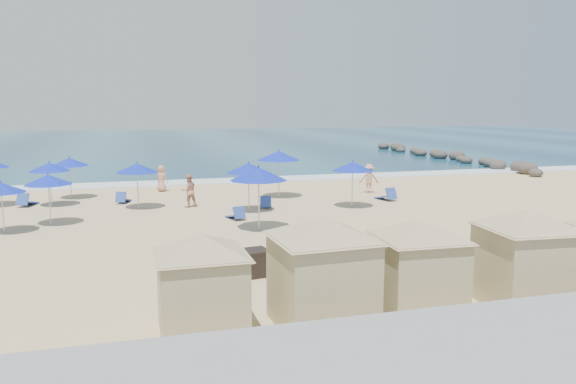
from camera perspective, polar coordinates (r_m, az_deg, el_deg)
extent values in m
plane|color=#D2B485|center=(22.41, -4.06, -4.27)|extent=(160.00, 160.00, 0.00)
cube|color=navy|center=(76.67, -12.50, 4.89)|extent=(160.00, 80.00, 0.06)
cube|color=white|center=(37.48, -8.90, 1.03)|extent=(160.00, 2.50, 0.08)
cube|color=gray|center=(10.50, 11.20, -16.94)|extent=(160.00, 2.20, 1.10)
ellipsoid|color=#312C29|center=(43.70, 23.87, 1.79)|extent=(1.00, 1.00, 0.65)
ellipsoid|color=#312C29|center=(45.14, 23.14, 2.21)|extent=(1.48, 1.48, 0.96)
ellipsoid|color=#312C29|center=(46.61, 22.45, 2.41)|extent=(1.40, 1.40, 0.91)
ellipsoid|color=#312C29|center=(47.29, 20.53, 2.58)|extent=(1.32, 1.32, 0.86)
ellipsoid|color=#312C29|center=(48.78, 19.95, 2.76)|extent=(1.24, 1.24, 0.81)
ellipsoid|color=#312C29|center=(50.28, 19.40, 2.93)|extent=(1.16, 1.16, 0.75)
ellipsoid|color=#312C29|center=(51.04, 17.66, 3.07)|extent=(1.08, 1.08, 0.70)
ellipsoid|color=#312C29|center=(52.55, 17.20, 3.23)|extent=(1.00, 1.00, 0.65)
ellipsoid|color=#312C29|center=(54.05, 16.77, 3.53)|extent=(1.48, 1.48, 0.96)
ellipsoid|color=#312C29|center=(54.89, 15.19, 3.65)|extent=(1.40, 1.40, 0.91)
ellipsoid|color=#312C29|center=(56.42, 14.83, 3.78)|extent=(1.32, 1.32, 0.86)
ellipsoid|color=#312C29|center=(57.30, 13.34, 3.89)|extent=(1.24, 1.24, 0.81)
ellipsoid|color=#312C29|center=(58.84, 13.04, 4.00)|extent=(1.16, 1.16, 0.75)
ellipsoid|color=#312C29|center=(60.38, 12.76, 4.11)|extent=(1.08, 1.08, 0.70)
ellipsoid|color=#312C29|center=(61.32, 11.40, 4.20)|extent=(1.00, 1.00, 0.65)
ellipsoid|color=#312C29|center=(62.85, 11.17, 4.44)|extent=(1.48, 1.48, 0.96)
ellipsoid|color=#312C29|center=(64.41, 10.95, 4.53)|extent=(1.40, 1.40, 0.91)
ellipsoid|color=#312C29|center=(65.38, 9.70, 4.61)|extent=(1.32, 1.32, 0.86)
cube|color=black|center=(17.00, -3.40, -7.17)|extent=(0.91, 0.91, 0.79)
cube|color=tan|center=(12.76, -8.72, -10.29)|extent=(1.85, 1.85, 1.84)
cube|color=tan|center=(12.49, -8.82, -6.29)|extent=(1.94, 1.94, 0.07)
pyramid|color=tan|center=(12.38, -8.87, -4.23)|extent=(4.04, 4.04, 0.46)
cube|color=tan|center=(13.12, 3.48, -9.15)|extent=(2.18, 2.18, 2.07)
cube|color=tan|center=(12.84, 3.53, -4.75)|extent=(2.29, 2.29, 0.08)
pyramid|color=tan|center=(12.73, 3.55, -2.49)|extent=(4.53, 4.53, 0.52)
cube|color=tan|center=(14.27, 13.03, -8.27)|extent=(1.95, 1.95, 1.88)
cube|color=tan|center=(14.02, 13.16, -4.60)|extent=(2.05, 2.05, 0.08)
pyramid|color=tan|center=(13.92, 13.23, -2.72)|extent=(4.11, 4.11, 0.47)
cube|color=tan|center=(15.62, 22.96, -7.03)|extent=(2.14, 2.14, 2.00)
cube|color=tan|center=(15.38, 23.19, -3.43)|extent=(2.25, 2.25, 0.08)
pyramid|color=tan|center=(15.29, 23.30, -1.60)|extent=(4.38, 4.38, 0.50)
cylinder|color=#A5A8AD|center=(25.01, -26.98, -1.87)|extent=(0.04, 0.04, 1.69)
cone|color=#1024B4|center=(24.86, -27.14, 0.39)|extent=(1.87, 1.87, 0.40)
sphere|color=#1024B4|center=(24.83, -27.18, 0.95)|extent=(0.07, 0.07, 0.07)
cylinder|color=#A5A8AD|center=(30.68, -22.96, 0.35)|extent=(0.05, 0.05, 1.83)
cone|color=#1024B4|center=(30.55, -23.09, 2.36)|extent=(2.02, 2.02, 0.43)
sphere|color=#1024B4|center=(30.52, -23.12, 2.85)|extent=(0.08, 0.08, 0.08)
cylinder|color=#A5A8AD|center=(25.91, -23.05, -1.16)|extent=(0.05, 0.05, 1.79)
cone|color=#1024B4|center=(25.76, -23.19, 1.16)|extent=(1.98, 1.98, 0.42)
sphere|color=#1024B4|center=(25.73, -23.22, 1.73)|extent=(0.08, 0.08, 0.08)
cylinder|color=#A5A8AD|center=(32.74, -21.22, 0.96)|extent=(0.05, 0.05, 1.85)
cone|color=#1024B4|center=(32.62, -21.33, 2.87)|extent=(2.05, 2.05, 0.44)
sphere|color=#1024B4|center=(32.59, -21.36, 3.34)|extent=(0.08, 0.08, 0.08)
cylinder|color=#A5A8AD|center=(28.53, -15.00, 0.18)|extent=(0.05, 0.05, 1.85)
cone|color=#1024B4|center=(28.39, -15.09, 2.37)|extent=(2.05, 2.05, 0.44)
sphere|color=#1024B4|center=(28.36, -15.11, 2.90)|extent=(0.08, 0.08, 0.08)
cylinder|color=#A5A8AD|center=(22.79, -2.98, -1.31)|extent=(0.06, 0.06, 2.13)
cone|color=#1024B4|center=(22.60, -3.01, 1.83)|extent=(2.35, 2.35, 0.50)
sphere|color=#1024B4|center=(22.57, -3.02, 2.61)|extent=(0.09, 0.09, 0.09)
cylinder|color=#A5A8AD|center=(30.91, -0.94, 1.39)|extent=(0.06, 0.06, 2.13)
cone|color=#1024B4|center=(30.77, -0.95, 3.72)|extent=(2.35, 2.35, 0.50)
sphere|color=#1024B4|center=(30.75, -0.95, 4.29)|extent=(0.09, 0.09, 0.09)
cylinder|color=#A5A8AD|center=(26.79, -4.00, 0.01)|extent=(0.05, 0.05, 1.94)
cone|color=#1024B4|center=(26.64, -4.03, 2.44)|extent=(2.14, 2.14, 0.46)
sphere|color=#1024B4|center=(26.61, -4.04, 3.04)|extent=(0.08, 0.08, 0.08)
cylinder|color=#A5A8AD|center=(28.07, 6.54, 0.33)|extent=(0.05, 0.05, 1.89)
cone|color=#1024B4|center=(27.93, 6.58, 2.60)|extent=(2.09, 2.09, 0.45)
sphere|color=#1024B4|center=(27.90, 6.59, 3.16)|extent=(0.08, 0.08, 0.08)
cube|color=#2A459C|center=(31.44, -24.91, -0.96)|extent=(0.93, 1.36, 0.34)
cube|color=#2A459C|center=(30.95, -25.37, -0.67)|extent=(0.66, 0.50, 0.60)
cube|color=#2A459C|center=(30.65, -16.35, -0.76)|extent=(0.83, 1.22, 0.31)
cube|color=#2A459C|center=(30.17, -16.63, -0.49)|extent=(0.59, 0.44, 0.54)
cube|color=#2A459C|center=(25.34, -5.41, -2.41)|extent=(0.77, 1.19, 0.30)
cube|color=#2A459C|center=(24.89, -4.98, -2.09)|extent=(0.58, 0.42, 0.54)
cube|color=#2A459C|center=(28.00, -2.27, -1.28)|extent=(0.81, 1.25, 0.32)
cube|color=#2A459C|center=(27.48, -2.29, -0.98)|extent=(0.60, 0.44, 0.56)
cube|color=#2A459C|center=(30.69, 9.83, -0.48)|extent=(0.84, 1.35, 0.35)
cube|color=#2A459C|center=(30.24, 10.45, -0.15)|extent=(0.65, 0.46, 0.61)
imported|color=tan|center=(28.46, -10.05, 0.13)|extent=(0.92, 0.79, 1.66)
imported|color=tan|center=(32.76, 8.22, 1.36)|extent=(1.24, 0.94, 1.71)
imported|color=tan|center=(33.89, -12.71, 1.36)|extent=(0.89, 0.89, 1.56)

